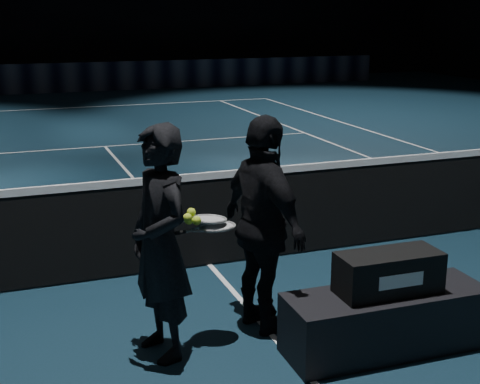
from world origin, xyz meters
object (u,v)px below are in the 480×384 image
object	(u,v)px
racket_bag	(388,273)
player_b	(264,226)
player_bench	(385,321)
tennis_balls	(192,218)
racket_upper	(208,219)
player_a	(160,244)
racket_lower	(217,226)

from	to	relation	value
racket_bag	player_b	xyz separation A→B (m)	(-0.72, 0.63, 0.24)
player_bench	tennis_balls	bearing A→B (deg)	158.10
racket_bag	tennis_balls	size ratio (longest dim) A/B	6.34
player_bench	racket_upper	bearing A→B (deg)	153.54
tennis_balls	player_a	bearing A→B (deg)	-170.71
racket_bag	tennis_balls	distance (m)	1.47
player_b	racket_upper	size ratio (longest dim) A/B	2.51
player_bench	racket_lower	world-z (taller)	racket_lower
player_bench	player_b	size ratio (longest dim) A/B	0.89
player_a	racket_lower	world-z (taller)	player_a
racket_upper	racket_lower	bearing A→B (deg)	-42.66
player_bench	racket_lower	distance (m)	1.43
player_b	tennis_balls	xyz separation A→B (m)	(-0.59, -0.08, 0.15)
player_a	player_bench	bearing A→B (deg)	57.74
racket_bag	player_a	bearing A→B (deg)	162.85
player_bench	racket_bag	distance (m)	0.38
racket_lower	player_bench	bearing A→B (deg)	-35.54
player_a	player_b	bearing A→B (deg)	84.11
player_bench	racket_upper	size ratio (longest dim) A/B	2.24
player_bench	racket_bag	size ratio (longest dim) A/B	2.00
racket_upper	tennis_balls	world-z (taller)	tennis_balls
player_bench	player_a	distance (m)	1.76
racket_bag	player_b	size ratio (longest dim) A/B	0.45
racket_lower	player_b	bearing A→B (deg)	-0.00
player_b	racket_lower	xyz separation A→B (m)	(-0.40, -0.06, 0.06)
racket_lower	racket_upper	world-z (taller)	racket_upper
player_bench	tennis_balls	distance (m)	1.62
racket_bag	tennis_balls	xyz separation A→B (m)	(-1.31, 0.55, 0.39)
racket_lower	racket_upper	bearing A→B (deg)	141.34
racket_lower	tennis_balls	xyz separation A→B (m)	(-0.19, -0.02, 0.09)
racket_lower	player_a	bearing A→B (deg)	-180.00
racket_bag	racket_upper	world-z (taller)	racket_upper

